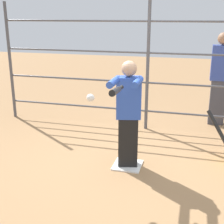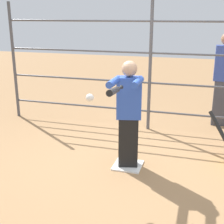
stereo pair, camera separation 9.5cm
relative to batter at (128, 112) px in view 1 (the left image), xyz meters
name	(u,v)px [view 1 (the left image)]	position (x,y,z in m)	size (l,w,h in m)	color
ground_plane	(128,166)	(0.00, -0.02, -0.82)	(24.00, 24.00, 0.00)	#9E754C
home_plate	(128,165)	(0.00, -0.02, -0.81)	(0.40, 0.40, 0.02)	white
fence_backstop	(148,68)	(0.00, -1.62, 0.35)	(5.70, 0.06, 2.33)	#4C4C51
batter	(128,112)	(0.00, 0.00, 0.00)	(0.38, 0.57, 1.52)	black
baseball_bat_swinging	(116,91)	(-0.07, 0.91, 0.52)	(0.17, 0.89, 0.19)	black
softball_in_flight	(90,98)	(0.34, 0.59, 0.33)	(0.10, 0.10, 0.10)	white
bystander_behind_fence	(220,78)	(-1.30, -2.26, 0.11)	(0.37, 0.23, 1.78)	#3F3F47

